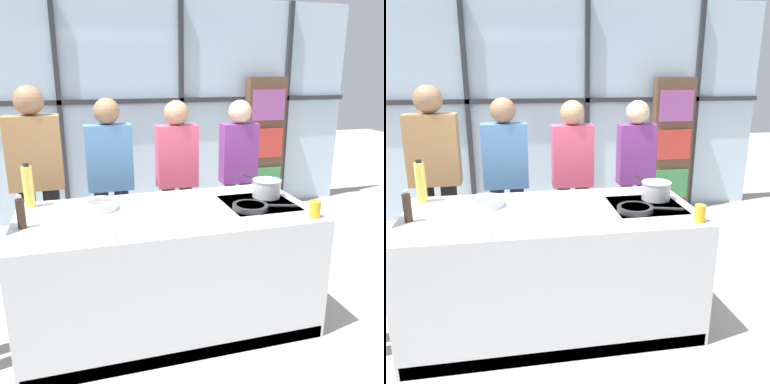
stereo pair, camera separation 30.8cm
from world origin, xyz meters
The scene contains 15 objects.
ground_plane centered at (0.00, 0.00, 0.00)m, with size 18.00×18.00×0.00m, color #ADA89E.
back_window_wall centered at (0.00, 2.60, 1.40)m, with size 6.40×0.10×2.80m.
bookshelf centered at (1.93, 2.41, 0.92)m, with size 0.55×0.19×1.83m.
demo_island centered at (0.00, 0.00, 0.46)m, with size 2.14×1.01×0.93m.
spectator_far_left centered at (-0.96, 1.00, 1.03)m, with size 0.46×0.25×1.80m.
spectator_center_left centered at (-0.32, 1.00, 0.97)m, with size 0.42×0.24×1.68m.
spectator_center_right centered at (0.32, 1.00, 0.95)m, with size 0.39×0.23×1.65m.
spectator_far_right centered at (0.96, 1.00, 0.96)m, with size 0.37×0.23×1.64m.
frying_pan centered at (0.61, -0.13, 0.95)m, with size 0.47×0.27×0.04m.
saucepan centered at (0.85, 0.13, 1.00)m, with size 0.23×0.43×0.14m.
white_plate centered at (-0.52, -0.33, 0.93)m, with size 0.25×0.25×0.01m, color white.
mixing_bowl centered at (-0.48, 0.18, 0.96)m, with size 0.28×0.28×0.07m.
oil_bottle centered at (-0.97, 0.38, 1.09)m, with size 0.08×0.08×0.34m.
pepper_grinder centered at (-0.98, -0.07, 1.03)m, with size 0.05×0.05×0.23m.
juice_glass_near centered at (0.97, -0.41, 0.99)m, with size 0.07×0.07×0.12m, color orange.
Camera 1 is at (-0.59, -2.74, 1.91)m, focal length 38.00 mm.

